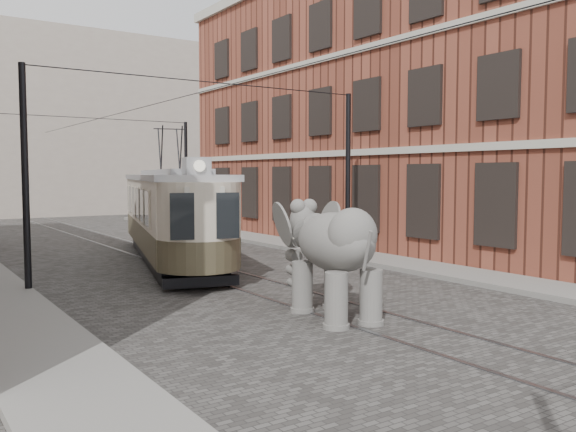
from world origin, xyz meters
TOP-DOWN VIEW (x-y plane):
  - ground at (0.00, 0.00)m, footprint 120.00×120.00m
  - tram_rails at (0.00, 0.00)m, footprint 1.54×80.00m
  - sidewalk_right at (6.00, 0.00)m, footprint 2.00×60.00m
  - sidewalk_left at (-6.50, 0.00)m, footprint 2.00×60.00m
  - brick_building at (11.00, 9.00)m, footprint 8.00×26.00m
  - distant_block at (0.00, 40.00)m, footprint 28.00×10.00m
  - catenary at (-0.20, 5.00)m, footprint 11.00×30.20m
  - tram at (-0.07, 9.62)m, footprint 5.59×12.34m
  - elephant at (-0.53, -0.55)m, footprint 3.02×4.54m

SIDE VIEW (x-z plane):
  - ground at x=0.00m, z-range 0.00..0.00m
  - tram_rails at x=0.00m, z-range 0.00..0.02m
  - sidewalk_right at x=6.00m, z-range 0.00..0.15m
  - sidewalk_left at x=-6.50m, z-range 0.00..0.15m
  - elephant at x=-0.53m, z-range 0.00..2.57m
  - tram at x=-0.07m, z-range 0.00..4.80m
  - catenary at x=-0.20m, z-range 0.00..6.00m
  - brick_building at x=11.00m, z-range 0.00..12.00m
  - distant_block at x=0.00m, z-range 0.00..14.00m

